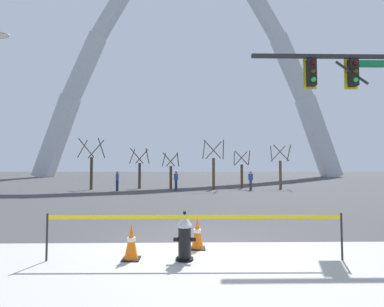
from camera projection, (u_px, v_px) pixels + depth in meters
name	position (u px, v px, depth m)	size (l,w,h in m)	color
ground_plane	(200.00, 242.00, 7.02)	(240.00, 240.00, 0.00)	#3D3D3F
fire_hydrant	(185.00, 237.00, 5.69)	(0.46, 0.48, 0.99)	black
caution_tape_barrier	(195.00, 227.00, 5.65)	(6.03, 0.09, 0.96)	#232326
traffic_cone_by_hydrant	(197.00, 233.00, 6.46)	(0.36, 0.36, 0.73)	black
traffic_cone_mid_sidewalk	(131.00, 242.00, 5.71)	(0.36, 0.36, 0.73)	black
traffic_signal_gantry	(362.00, 102.00, 9.24)	(5.02, 0.44, 6.00)	#232326
monument_arch	(189.00, 70.00, 56.58)	(60.77, 3.04, 48.96)	#B2B5BC
tree_far_left	(91.00, 167.00, 23.86)	(2.01, 2.02, 4.37)	#473323
tree_left_mid	(140.00, 171.00, 25.12)	(1.68, 1.69, 3.62)	#473323
tree_center_left	(171.00, 173.00, 24.45)	(1.49, 1.50, 3.19)	brown
tree_center_right	(213.00, 168.00, 23.99)	(1.96, 1.97, 4.25)	brown
tree_right_mid	(242.00, 172.00, 25.66)	(1.59, 1.60, 3.42)	brown
tree_far_right	(280.00, 169.00, 25.27)	(1.82, 1.83, 3.95)	brown
pedestrian_walking_left	(176.00, 180.00, 23.13)	(0.33, 0.39, 1.59)	#232847
pedestrian_standing_center	(117.00, 181.00, 22.37)	(0.24, 0.36, 1.59)	#232847
pedestrian_walking_right	(251.00, 180.00, 23.32)	(0.37, 0.39, 1.59)	#38383D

